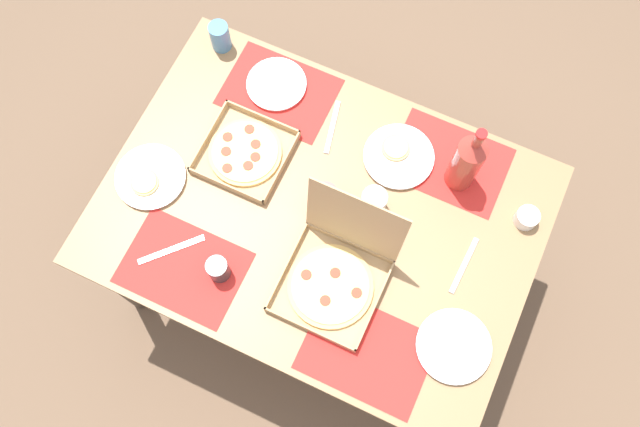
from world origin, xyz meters
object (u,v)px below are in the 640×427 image
object	(u,v)px
plate_near_right	(398,156)
soda_bottle	(467,161)
cup_red	(220,36)
plate_far_left	(454,346)
plate_middle	(276,85)
pizza_box_center	(245,152)
cup_clear_right	(374,202)
cup_dark	(218,269)
plate_far_right	(150,178)
cup_spare	(324,198)
condiment_bowl	(527,218)
pizza_box_corner_left	(336,272)

from	to	relation	value
plate_near_right	soda_bottle	world-z (taller)	soda_bottle
plate_near_right	cup_red	size ratio (longest dim) A/B	2.14
plate_far_left	plate_middle	xyz separation A→B (m)	(-0.84, 0.55, 0.00)
pizza_box_center	soda_bottle	distance (m)	0.69
plate_far_left	cup_clear_right	world-z (taller)	cup_clear_right
pizza_box_center	cup_dark	bearing A→B (deg)	-74.11
plate_far_right	cup_dark	world-z (taller)	cup_dark
cup_clear_right	cup_spare	xyz separation A→B (m)	(-0.14, -0.06, 0.00)
plate_far_left	condiment_bowl	bearing A→B (deg)	82.42
cup_dark	cup_clear_right	bearing A→B (deg)	49.42
plate_far_left	cup_clear_right	size ratio (longest dim) A/B	2.56
plate_far_right	cup_dark	distance (m)	0.38
cup_dark	cup_spare	world-z (taller)	cup_spare
plate_far_left	condiment_bowl	world-z (taller)	condiment_bowl
plate_middle	cup_red	bearing A→B (deg)	165.33
cup_dark	cup_red	bearing A→B (deg)	117.18
pizza_box_center	soda_bottle	size ratio (longest dim) A/B	0.82
plate_far_right	soda_bottle	distance (m)	0.98
pizza_box_center	plate_middle	size ratio (longest dim) A/B	1.34
plate_far_right	cup_clear_right	size ratio (longest dim) A/B	2.61
plate_middle	condiment_bowl	bearing A→B (deg)	-6.36
plate_near_right	cup_dark	bearing A→B (deg)	-120.54
pizza_box_center	plate_far_right	distance (m)	0.31
cup_clear_right	cup_red	bearing A→B (deg)	155.45
pizza_box_corner_left	plate_near_right	size ratio (longest dim) A/B	1.45
pizza_box_corner_left	plate_near_right	distance (m)	0.44
cup_red	cup_clear_right	bearing A→B (deg)	-24.55
pizza_box_center	plate_far_right	size ratio (longest dim) A/B	1.19
plate_far_right	cup_red	size ratio (longest dim) A/B	2.11
plate_middle	cup_red	size ratio (longest dim) A/B	1.88
cup_clear_right	condiment_bowl	distance (m)	0.47
plate_far_left	cup_dark	world-z (taller)	cup_dark
pizza_box_corner_left	soda_bottle	bearing A→B (deg)	63.93
condiment_bowl	pizza_box_center	bearing A→B (deg)	-169.54
plate_middle	cup_clear_right	xyz separation A→B (m)	(0.46, -0.25, 0.03)
soda_bottle	pizza_box_center	bearing A→B (deg)	-162.16
plate_far_left	cup_clear_right	xyz separation A→B (m)	(-0.38, 0.30, 0.03)
condiment_bowl	pizza_box_corner_left	bearing A→B (deg)	-138.35
condiment_bowl	plate_far_right	bearing A→B (deg)	-161.90
plate_far_left	plate_near_right	size ratio (longest dim) A/B	0.97
pizza_box_center	plate_middle	bearing A→B (deg)	93.93
pizza_box_center	cup_clear_right	size ratio (longest dim) A/B	3.11
cup_clear_right	plate_far_left	bearing A→B (deg)	-37.97
plate_near_right	cup_red	world-z (taller)	cup_red
plate_middle	soda_bottle	bearing A→B (deg)	-4.73
pizza_box_corner_left	condiment_bowl	size ratio (longest dim) A/B	4.63
pizza_box_corner_left	cup_red	size ratio (longest dim) A/B	3.10
cup_red	cup_spare	bearing A→B (deg)	-34.08
pizza_box_corner_left	soda_bottle	size ratio (longest dim) A/B	1.01
pizza_box_center	condiment_bowl	distance (m)	0.89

